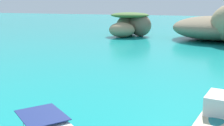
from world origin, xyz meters
TOP-DOWN VIEW (x-y plane):
  - islet_small at (-11.49, 62.91)m, footprint 12.26×15.44m
  - motorboat_teal at (12.51, 12.46)m, footprint 3.48×8.71m

SIDE VIEW (x-z plane):
  - motorboat_teal at x=12.51m, z-range -0.41..2.09m
  - islet_small at x=-11.49m, z-range -0.04..5.88m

